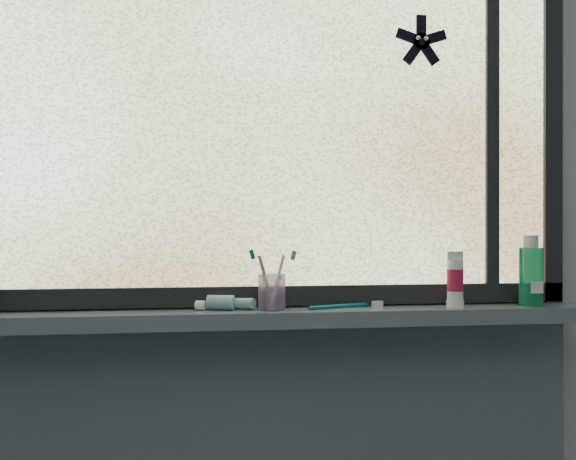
# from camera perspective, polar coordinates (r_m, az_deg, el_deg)

# --- Properties ---
(wall_back) EXTENTS (3.00, 0.01, 2.50)m
(wall_back) POSITION_cam_1_polar(r_m,az_deg,el_deg) (1.68, -1.61, 1.04)
(wall_back) COLOR #9EA3A8
(wall_back) RESTS_ON ground
(windowsill) EXTENTS (1.62, 0.14, 0.04)m
(windowsill) POSITION_cam_1_polar(r_m,az_deg,el_deg) (1.62, -1.31, -7.78)
(windowsill) COLOR #4F5B69
(windowsill) RESTS_ON wall_back
(window_pane) EXTENTS (1.50, 0.01, 1.00)m
(window_pane) POSITION_cam_1_polar(r_m,az_deg,el_deg) (1.69, -1.52, 10.61)
(window_pane) COLOR silver
(window_pane) RESTS_ON wall_back
(frame_bottom) EXTENTS (1.60, 0.03, 0.05)m
(frame_bottom) POSITION_cam_1_polar(r_m,az_deg,el_deg) (1.66, -1.50, -5.85)
(frame_bottom) COLOR black
(frame_bottom) RESTS_ON windowsill
(frame_right) EXTENTS (0.05, 0.03, 1.10)m
(frame_right) POSITION_cam_1_polar(r_m,az_deg,el_deg) (1.93, 22.36, 9.27)
(frame_right) COLOR black
(frame_right) RESTS_ON wall_back
(frame_mullion) EXTENTS (0.03, 0.03, 1.00)m
(frame_mullion) POSITION_cam_1_polar(r_m,az_deg,el_deg) (1.85, 17.60, 9.68)
(frame_mullion) COLOR black
(frame_mullion) RESTS_ON wall_back
(starfish_sticker) EXTENTS (0.15, 0.02, 0.15)m
(starfish_sticker) POSITION_cam_1_polar(r_m,az_deg,el_deg) (1.81, 11.76, 16.08)
(starfish_sticker) COLOR black
(starfish_sticker) RESTS_ON window_pane
(toothpaste_tube) EXTENTS (0.21, 0.12, 0.04)m
(toothpaste_tube) POSITION_cam_1_polar(r_m,az_deg,el_deg) (1.62, -5.20, -6.43)
(toothpaste_tube) COLOR silver
(toothpaste_tube) RESTS_ON windowsill
(toothbrush_cup) EXTENTS (0.07, 0.07, 0.09)m
(toothbrush_cup) POSITION_cam_1_polar(r_m,az_deg,el_deg) (1.61, -1.45, -5.53)
(toothbrush_cup) COLOR #BC9ACC
(toothbrush_cup) RESTS_ON windowsill
(toothbrush_lying) EXTENTS (0.22, 0.10, 0.02)m
(toothbrush_lying) POSITION_cam_1_polar(r_m,az_deg,el_deg) (1.65, 4.62, -6.66)
(toothbrush_lying) COLOR #0C6E6D
(toothbrush_lying) RESTS_ON windowsill
(mouthwash_bottle) EXTENTS (0.06, 0.06, 0.15)m
(mouthwash_bottle) POSITION_cam_1_polar(r_m,az_deg,el_deg) (1.80, 20.78, -3.39)
(mouthwash_bottle) COLOR #1FA369
(mouthwash_bottle) RESTS_ON windowsill
(cream_tube) EXTENTS (0.05, 0.05, 0.10)m
(cream_tube) POSITION_cam_1_polar(r_m,az_deg,el_deg) (1.71, 14.64, -4.12)
(cream_tube) COLOR silver
(cream_tube) RESTS_ON windowsill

